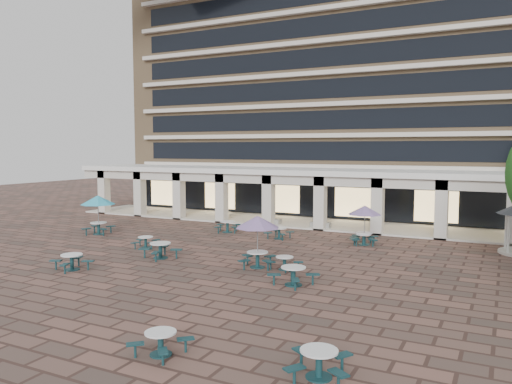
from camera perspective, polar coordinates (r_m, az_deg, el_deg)
ground at (r=27.24m, az=-5.78°, el=-7.81°), size 120.00×120.00×0.00m
apartment_building at (r=50.36m, az=10.24°, el=12.45°), size 40.00×15.50×25.20m
retail_arcade at (r=39.95m, az=5.66°, el=0.65°), size 42.00×6.60×4.40m
picnic_table_1 at (r=26.63m, az=-20.30°, el=-7.36°), size 2.14×2.14×0.79m
picnic_table_2 at (r=15.48m, az=-10.84°, el=-16.38°), size 1.64×1.64×0.71m
picnic_table_3 at (r=13.96m, az=7.21°, el=-18.61°), size 1.96×1.96×0.77m
picnic_table_4 at (r=36.53m, az=-17.62°, el=-1.04°), size 2.37×2.37×2.73m
picnic_table_5 at (r=31.15m, az=-12.51°, el=-5.50°), size 1.87×1.87×0.69m
picnic_table_6 at (r=25.16m, az=0.17°, el=-3.67°), size 2.28×2.28×2.63m
picnic_table_7 at (r=25.11m, az=3.28°, el=-7.97°), size 1.77×1.77×0.67m
picnic_table_8 at (r=28.06m, az=-10.87°, el=-6.41°), size 2.36×2.36×0.86m
picnic_table_9 at (r=35.99m, az=-3.28°, el=-3.86°), size 2.20×2.20×0.81m
picnic_table_10 at (r=22.35m, az=4.29°, el=-9.35°), size 2.20×2.20×0.83m
picnic_table_11 at (r=31.93m, az=12.33°, el=-2.21°), size 2.12×2.12×2.45m
picnic_table_12 at (r=33.43m, az=2.65°, el=-4.61°), size 1.77×1.77×0.74m
picnic_table_13 at (r=32.00m, az=12.19°, el=-5.21°), size 1.89×1.89×0.69m
planter_left at (r=39.30m, az=1.76°, el=-3.06°), size 1.50×0.78×1.26m
planter_right at (r=37.77m, az=7.40°, el=-3.32°), size 1.50×0.72×1.35m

